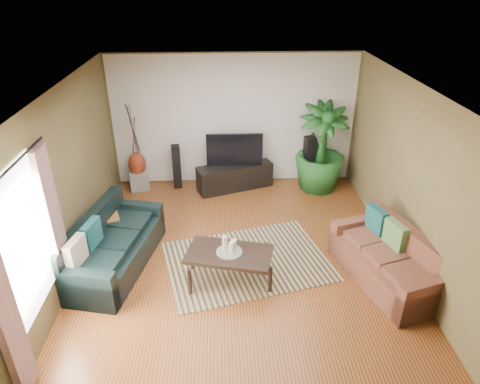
{
  "coord_description": "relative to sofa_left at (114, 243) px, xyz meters",
  "views": [
    {
      "loc": [
        -0.27,
        -5.6,
        4.11
      ],
      "look_at": [
        0.0,
        0.2,
        1.05
      ],
      "focal_mm": 32.0,
      "sensor_mm": 36.0,
      "label": 1
    }
  ],
  "objects": [
    {
      "name": "floor",
      "position": [
        1.93,
        0.17,
        -0.42
      ],
      "size": [
        5.5,
        5.5,
        0.0
      ],
      "primitive_type": "plane",
      "color": "brown",
      "rests_on": "ground"
    },
    {
      "name": "ceiling",
      "position": [
        1.93,
        0.17,
        2.28
      ],
      "size": [
        5.5,
        5.5,
        0.0
      ],
      "primitive_type": "plane",
      "rotation": [
        3.14,
        0.0,
        0.0
      ],
      "color": "white",
      "rests_on": "ground"
    },
    {
      "name": "wall_back",
      "position": [
        1.93,
        2.92,
        0.93
      ],
      "size": [
        5.0,
        0.0,
        5.0
      ],
      "primitive_type": "plane",
      "rotation": [
        1.57,
        0.0,
        0.0
      ],
      "color": "brown",
      "rests_on": "ground"
    },
    {
      "name": "wall_front",
      "position": [
        1.93,
        -2.58,
        0.93
      ],
      "size": [
        5.0,
        0.0,
        5.0
      ],
      "primitive_type": "plane",
      "rotation": [
        -1.57,
        0.0,
        0.0
      ],
      "color": "brown",
      "rests_on": "ground"
    },
    {
      "name": "wall_left",
      "position": [
        -0.57,
        0.17,
        0.92
      ],
      "size": [
        0.0,
        5.5,
        5.5
      ],
      "primitive_type": "plane",
      "rotation": [
        1.57,
        0.0,
        1.57
      ],
      "color": "brown",
      "rests_on": "ground"
    },
    {
      "name": "wall_right",
      "position": [
        4.43,
        0.17,
        0.92
      ],
      "size": [
        0.0,
        5.5,
        5.5
      ],
      "primitive_type": "plane",
      "rotation": [
        1.57,
        0.0,
        -1.57
      ],
      "color": "brown",
      "rests_on": "ground"
    },
    {
      "name": "backwall_panel",
      "position": [
        1.93,
        2.91,
        0.93
      ],
      "size": [
        4.9,
        0.0,
        4.9
      ],
      "primitive_type": "plane",
      "rotation": [
        1.57,
        0.0,
        0.0
      ],
      "color": "white",
      "rests_on": "ground"
    },
    {
      "name": "window_pane",
      "position": [
        -0.55,
        -1.43,
        0.97
      ],
      "size": [
        0.0,
        1.8,
        1.8
      ],
      "primitive_type": "plane",
      "rotation": [
        1.57,
        0.0,
        1.57
      ],
      "color": "white",
      "rests_on": "ground"
    },
    {
      "name": "curtain_near",
      "position": [
        -0.5,
        -2.18,
        0.72
      ],
      "size": [
        0.08,
        0.35,
        2.2
      ],
      "primitive_type": "cube",
      "color": "gray",
      "rests_on": "ground"
    },
    {
      "name": "curtain_far",
      "position": [
        -0.5,
        -0.68,
        0.72
      ],
      "size": [
        0.08,
        0.35,
        2.2
      ],
      "primitive_type": "cube",
      "color": "gray",
      "rests_on": "ground"
    },
    {
      "name": "curtain_rod",
      "position": [
        -0.5,
        -1.43,
        1.87
      ],
      "size": [
        0.03,
        1.9,
        0.03
      ],
      "primitive_type": "cylinder",
      "rotation": [
        1.57,
        0.0,
        0.0
      ],
      "color": "black",
      "rests_on": "ground"
    },
    {
      "name": "sofa_left",
      "position": [
        0.0,
        0.0,
        0.0
      ],
      "size": [
        1.3,
        2.19,
        0.85
      ],
      "primitive_type": "cube",
      "rotation": [
        0.0,
        0.0,
        1.35
      ],
      "color": "black",
      "rests_on": "floor"
    },
    {
      "name": "sofa_right",
      "position": [
        4.0,
        -0.54,
        0.0
      ],
      "size": [
        1.29,
        1.94,
        0.85
      ],
      "primitive_type": "cube",
      "rotation": [
        0.0,
        0.0,
        -1.27
      ],
      "color": "brown",
      "rests_on": "floor"
    },
    {
      "name": "area_rug",
      "position": [
        2.02,
        0.01,
        -0.42
      ],
      "size": [
        2.84,
        2.31,
        0.01
      ],
      "primitive_type": "cube",
      "rotation": [
        0.0,
        0.0,
        0.25
      ],
      "color": "tan",
      "rests_on": "floor"
    },
    {
      "name": "coffee_table",
      "position": [
        1.73,
        -0.42,
        -0.18
      ],
      "size": [
        1.34,
        0.94,
        0.5
      ],
      "primitive_type": "cube",
      "rotation": [
        0.0,
        0.0,
        -0.25
      ],
      "color": "black",
      "rests_on": "floor"
    },
    {
      "name": "candle_tray",
      "position": [
        1.73,
        -0.42,
        0.08
      ],
      "size": [
        0.37,
        0.37,
        0.02
      ],
      "primitive_type": "cylinder",
      "color": "gray",
      "rests_on": "coffee_table"
    },
    {
      "name": "candle_tall",
      "position": [
        1.67,
        -0.39,
        0.21
      ],
      "size": [
        0.08,
        0.08,
        0.24
      ],
      "primitive_type": "cylinder",
      "color": "beige",
      "rests_on": "candle_tray"
    },
    {
      "name": "candle_mid",
      "position": [
        1.77,
        -0.46,
        0.18
      ],
      "size": [
        0.08,
        0.08,
        0.19
      ],
      "primitive_type": "cylinder",
      "color": "white",
      "rests_on": "candle_tray"
    },
    {
      "name": "candle_short",
      "position": [
        1.8,
        -0.36,
        0.16
      ],
      "size": [
        0.08,
        0.08,
        0.15
      ],
      "primitive_type": "cylinder",
      "color": "beige",
      "rests_on": "candle_tray"
    },
    {
      "name": "tv_stand",
      "position": [
        1.92,
        2.56,
        -0.17
      ],
      "size": [
        1.61,
        0.95,
        0.52
      ],
      "primitive_type": "cube",
      "rotation": [
        0.0,
        0.0,
        0.34
      ],
      "color": "black",
      "rests_on": "floor"
    },
    {
      "name": "television",
      "position": [
        1.92,
        2.58,
        0.43
      ],
      "size": [
        1.14,
        0.06,
        0.67
      ],
      "primitive_type": "cube",
      "color": "black",
      "rests_on": "tv_stand"
    },
    {
      "name": "speaker_left",
      "position": [
        0.72,
        2.67,
        0.04
      ],
      "size": [
        0.19,
        0.21,
        0.93
      ],
      "primitive_type": "cube",
      "rotation": [
        0.0,
        0.0,
        0.16
      ],
      "color": "black",
      "rests_on": "floor"
    },
    {
      "name": "speaker_right",
      "position": [
        3.45,
        2.61,
        0.12
      ],
      "size": [
        0.24,
        0.26,
        1.09
      ],
      "primitive_type": "cube",
      "rotation": [
        0.0,
        0.0,
        0.24
      ],
      "color": "black",
      "rests_on": "floor"
    },
    {
      "name": "potted_plant",
      "position": [
        3.65,
        2.46,
        0.48
      ],
      "size": [
        1.07,
        1.07,
        1.8
      ],
      "primitive_type": "imported",
      "rotation": [
        0.0,
        0.0,
        0.06
      ],
      "color": "#1C5520",
      "rests_on": "floor"
    },
    {
      "name": "plant_pot",
      "position": [
        3.65,
        2.46,
        -0.3
      ],
      "size": [
        0.33,
        0.33,
        0.26
      ],
      "primitive_type": "cylinder",
      "color": "black",
      "rests_on": "floor"
    },
    {
      "name": "pedestal",
      "position": [
        -0.07,
        2.65,
        -0.23
      ],
      "size": [
        0.47,
        0.47,
        0.38
      ],
      "primitive_type": "cube",
      "rotation": [
        0.0,
        0.0,
        0.26
      ],
      "color": "gray",
      "rests_on": "floor"
    },
    {
      "name": "vase",
      "position": [
        -0.07,
        2.65,
        0.13
      ],
      "size": [
        0.35,
        0.35,
        0.49
      ],
      "primitive_type": "ellipsoid",
      "color": "maroon",
      "rests_on": "pedestal"
    },
    {
      "name": "side_table",
      "position": [
        -0.32,
        0.63,
        -0.15
      ],
      "size": [
        0.67,
        0.67,
        0.55
      ],
      "primitive_type": "cube",
      "rotation": [
        0.0,
        0.0,
        0.34
      ],
      "color": "olive",
      "rests_on": "floor"
    }
  ]
}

